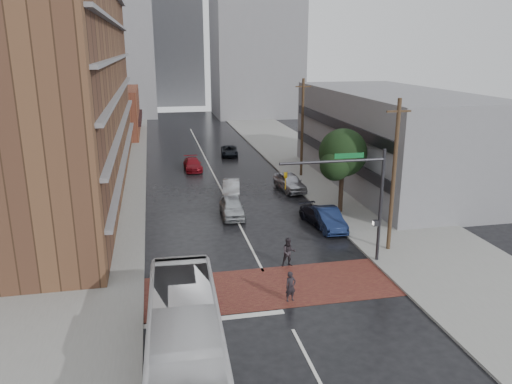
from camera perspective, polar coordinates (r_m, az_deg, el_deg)
ground at (r=28.14m, az=1.97°, el=-11.24°), size 160.00×160.00×0.00m
crosswalk at (r=28.57m, az=1.73°, el=-10.77°), size 14.00×5.00×0.02m
sidewalk_west at (r=51.19m, az=-17.51°, el=0.89°), size 9.00×90.00×0.15m
sidewalk_east at (r=53.82m, az=7.61°, el=2.25°), size 9.00×90.00×0.15m
apartment_block at (r=48.89m, az=-22.09°, el=16.33°), size 10.00×44.00×28.00m
storefront_west at (r=79.02m, az=-16.20°, el=8.76°), size 8.00×16.00×7.00m
building_east at (r=50.34m, az=15.09°, el=6.01°), size 11.00×26.00×9.00m
distant_tower_west at (r=102.58m, az=-16.99°, el=17.30°), size 18.00×16.00×32.00m
distant_tower_east at (r=98.40m, az=0.01°, el=19.21°), size 16.00×14.00×36.00m
distant_tower_center at (r=119.37m, az=-9.20°, el=15.62°), size 12.00×10.00×24.00m
street_tree at (r=39.92m, az=9.89°, el=4.09°), size 4.20×4.10×6.90m
signal_mast at (r=30.38m, az=11.71°, el=0.14°), size 6.50×0.30×7.20m
utility_pole_near at (r=32.82m, az=15.47°, el=1.83°), size 1.60×0.26×10.00m
utility_pole_far at (r=51.05m, az=5.31°, el=7.36°), size 1.60×0.26×10.00m
transit_bus at (r=20.53m, az=-8.06°, el=-17.31°), size 3.29×12.31×3.40m
pedestrian_a at (r=26.80m, az=3.98°, el=-10.74°), size 0.69×0.54×1.68m
pedestrian_b at (r=30.77m, az=3.77°, el=-6.89°), size 0.90×0.71×1.83m
car_travel_a at (r=39.59m, az=-2.76°, el=-1.73°), size 2.03×4.59×1.54m
car_travel_b at (r=45.13m, az=-2.85°, el=0.47°), size 2.22×4.53×1.43m
car_travel_c at (r=54.93m, az=-7.25°, el=3.16°), size 1.91×4.48×1.29m
suv_travel at (r=61.95m, az=-3.06°, el=4.73°), size 2.46×4.52×1.20m
car_parked_near at (r=37.29m, az=8.23°, el=-3.04°), size 1.67×4.65×1.53m
car_parked_mid at (r=38.32m, az=7.13°, el=-2.73°), size 2.40×4.35×1.19m
car_parked_far at (r=46.75m, az=3.87°, el=1.15°), size 2.49×5.02×1.64m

